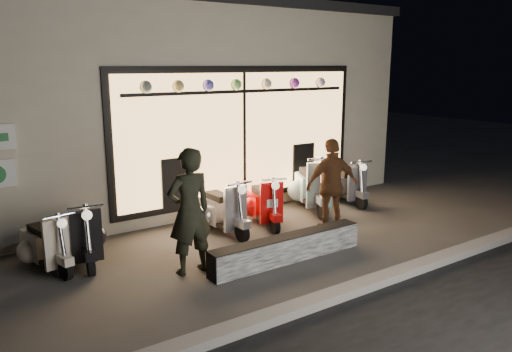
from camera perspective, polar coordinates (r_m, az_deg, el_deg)
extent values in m
plane|color=#383533|center=(8.20, 1.32, -8.10)|extent=(40.00, 40.00, 0.00)
cube|color=slate|center=(6.78, 11.43, -12.42)|extent=(40.00, 0.25, 0.12)
cube|color=beige|center=(12.12, -12.63, 8.06)|extent=(10.00, 6.00, 4.00)
cube|color=black|center=(12.15, -13.13, 17.98)|extent=(10.20, 6.20, 0.20)
cube|color=black|center=(9.85, -1.54, 4.74)|extent=(5.45, 0.06, 2.65)
cube|color=#FFBF6B|center=(9.82, -1.42, 4.71)|extent=(5.20, 0.04, 2.40)
cube|color=black|center=(9.70, -1.32, 9.66)|extent=(4.90, 0.06, 0.06)
cube|color=black|center=(7.59, 3.60, -8.26)|extent=(2.63, 0.28, 0.40)
cylinder|color=black|center=(8.38, -1.60, -6.46)|extent=(0.10, 0.32, 0.32)
cylinder|color=black|center=(9.14, -4.95, -4.88)|extent=(0.12, 0.32, 0.32)
cube|color=#B4B4B9|center=(8.43, -2.37, -3.74)|extent=(0.44, 0.08, 0.77)
cube|color=#B4B4B9|center=(9.00, -4.66, -3.83)|extent=(0.42, 0.67, 0.43)
cube|color=black|center=(8.85, -4.38, -2.33)|extent=(0.28, 0.54, 0.11)
sphere|color=#FFF2CC|center=(8.17, -1.59, -1.60)|extent=(0.15, 0.15, 0.14)
cylinder|color=black|center=(8.76, 2.19, -5.66)|extent=(0.18, 0.32, 0.31)
cylinder|color=black|center=(9.58, 0.33, -4.02)|extent=(0.19, 0.33, 0.31)
cube|color=red|center=(8.83, 1.79, -3.08)|extent=(0.42, 0.18, 0.75)
cube|color=red|center=(9.45, 0.50, -3.05)|extent=(0.55, 0.72, 0.42)
cube|color=black|center=(9.30, 0.68, -1.68)|extent=(0.39, 0.57, 0.11)
sphere|color=#FFF2CC|center=(8.55, 2.25, -1.12)|extent=(0.17, 0.17, 0.14)
cylinder|color=black|center=(7.46, -18.37, -9.62)|extent=(0.14, 0.33, 0.32)
cylinder|color=black|center=(8.33, -19.32, -7.34)|extent=(0.15, 0.33, 0.32)
cube|color=black|center=(7.52, -18.78, -6.51)|extent=(0.43, 0.12, 0.77)
cube|color=black|center=(8.18, -19.33, -6.25)|extent=(0.48, 0.70, 0.43)
cube|color=black|center=(8.01, -19.38, -4.68)|extent=(0.33, 0.55, 0.11)
sphere|color=#FFF2CC|center=(7.22, -18.76, -4.27)|extent=(0.16, 0.16, 0.14)
cylinder|color=black|center=(7.44, -20.90, -10.00)|extent=(0.14, 0.30, 0.29)
cylinder|color=black|center=(8.18, -23.51, -8.15)|extent=(0.16, 0.31, 0.29)
cube|color=beige|center=(7.48, -21.70, -7.19)|extent=(0.40, 0.14, 0.71)
cube|color=beige|center=(8.05, -23.39, -7.12)|extent=(0.48, 0.66, 0.40)
cube|color=black|center=(7.90, -23.29, -5.63)|extent=(0.33, 0.52, 0.10)
sphere|color=#FFF2CC|center=(7.21, -21.29, -5.07)|extent=(0.15, 0.15, 0.13)
cylinder|color=black|center=(9.64, 7.59, -3.85)|extent=(0.25, 0.39, 0.37)
cylinder|color=black|center=(10.65, 5.81, -2.21)|extent=(0.27, 0.39, 0.37)
cube|color=#8BBAC5|center=(9.74, 7.25, -1.06)|extent=(0.49, 0.28, 0.90)
cube|color=#8BBAC5|center=(10.49, 6.00, -1.14)|extent=(0.73, 0.89, 0.50)
cube|color=black|center=(10.32, 6.21, 0.37)|extent=(0.53, 0.69, 0.13)
sphere|color=#FFF2CC|center=(9.42, 7.76, 1.13)|extent=(0.22, 0.22, 0.16)
cylinder|color=black|center=(10.43, 11.98, -2.91)|extent=(0.16, 0.33, 0.32)
cylinder|color=black|center=(11.18, 9.37, -1.75)|extent=(0.18, 0.33, 0.32)
cube|color=#595A60|center=(10.49, 11.49, -0.75)|extent=(0.43, 0.16, 0.76)
cube|color=#595A60|center=(11.06, 9.65, -0.88)|extent=(0.52, 0.72, 0.43)
cube|color=black|center=(10.93, 9.96, 0.34)|extent=(0.37, 0.56, 0.11)
sphere|color=#FFF2CC|center=(10.25, 12.19, 0.98)|extent=(0.17, 0.17, 0.14)
imported|color=black|center=(7.02, -7.61, -4.03)|extent=(0.67, 0.45, 1.80)
imported|color=brown|center=(8.84, 8.67, -1.07)|extent=(1.04, 0.64, 1.66)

